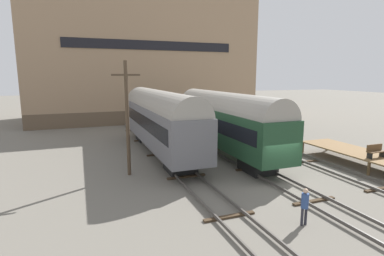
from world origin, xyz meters
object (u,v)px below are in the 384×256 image
at_px(bench, 375,151).
at_px(utility_pole, 127,117).
at_px(train_car_green, 225,119).
at_px(person_worker, 305,203).
at_px(train_car_grey, 159,118).

height_order(bench, utility_pole, utility_pole).
bearing_deg(train_car_green, person_worker, -100.45).
xyz_separation_m(train_car_green, bench, (7.43, -7.83, -1.46)).
bearing_deg(train_car_grey, train_car_green, -25.98).
bearing_deg(utility_pole, person_worker, -57.54).
relative_size(train_car_green, person_worker, 8.96).
height_order(train_car_grey, utility_pole, utility_pole).
height_order(person_worker, utility_pole, utility_pole).
bearing_deg(person_worker, train_car_grey, 100.66).
bearing_deg(train_car_green, bench, -46.50).
xyz_separation_m(bench, person_worker, (-9.67, -4.29, -0.49)).
relative_size(train_car_green, bench, 10.87).
bearing_deg(train_car_grey, person_worker, -79.34).
relative_size(bench, person_worker, 0.82).
relative_size(person_worker, utility_pole, 0.23).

